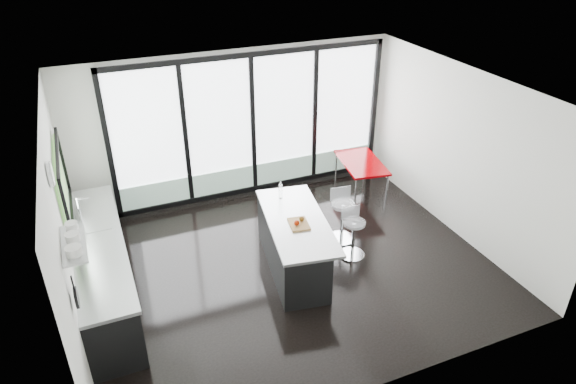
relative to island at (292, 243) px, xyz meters
name	(u,v)px	position (x,y,z in m)	size (l,w,h in m)	color
floor	(290,266)	(-0.04, 0.00, -0.43)	(6.00, 5.00, 0.00)	black
ceiling	(290,93)	(-0.04, 0.00, 2.37)	(6.00, 5.00, 0.00)	white
wall_back	(251,132)	(0.23, 2.47, 0.85)	(6.00, 0.09, 2.80)	silver
wall_front	(384,295)	(-0.04, -2.50, 0.97)	(6.00, 0.00, 2.80)	silver
wall_left	(64,211)	(-3.01, 0.27, 1.14)	(0.26, 5.00, 2.80)	silver
wall_right	(460,153)	(2.96, 0.00, 0.97)	(0.00, 5.00, 2.80)	silver
counter_cabinets	(103,269)	(-2.71, 0.40, 0.04)	(0.69, 3.24, 1.36)	black
island	(292,243)	(0.00, 0.00, 0.00)	(1.19, 2.17, 1.09)	black
bar_stool_near	(353,239)	(1.00, -0.13, -0.10)	(0.41, 0.41, 0.65)	silver
bar_stool_far	(342,221)	(1.05, 0.35, -0.07)	(0.45, 0.45, 0.71)	silver
red_table	(360,177)	(2.14, 1.65, -0.09)	(0.71, 1.25, 0.67)	#7A0004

